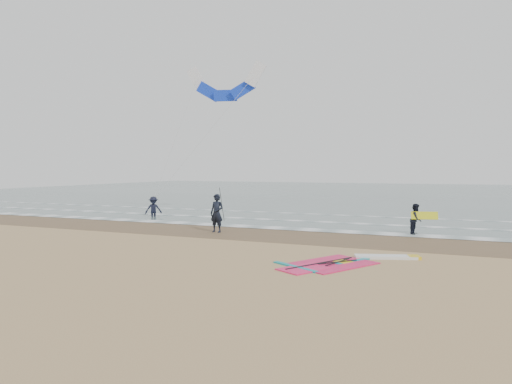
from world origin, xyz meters
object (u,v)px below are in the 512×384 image
at_px(windsurf_rig, 348,262).
at_px(person_walking, 416,219).
at_px(person_standing, 217,213).
at_px(person_wading, 153,204).
at_px(surf_kite, 225,86).

bearing_deg(windsurf_rig, person_walking, 77.45).
distance_m(person_standing, person_wading, 9.05).
relative_size(person_standing, surf_kite, 0.21).
xyz_separation_m(windsurf_rig, person_wading, (-15.40, 10.12, 0.85)).
height_order(person_walking, surf_kite, surf_kite).
xyz_separation_m(person_walking, person_wading, (-17.23, 1.88, 0.10)).
distance_m(person_standing, person_walking, 10.21).
bearing_deg(windsurf_rig, person_standing, 147.16).
relative_size(windsurf_rig, person_wading, 2.76).
distance_m(windsurf_rig, person_walking, 8.48).
bearing_deg(person_wading, person_standing, -71.25).
bearing_deg(surf_kite, person_standing, -66.67).
bearing_deg(person_standing, windsurf_rig, -28.24).
relative_size(windsurf_rig, person_walking, 3.10).
bearing_deg(windsurf_rig, person_wading, 146.67).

